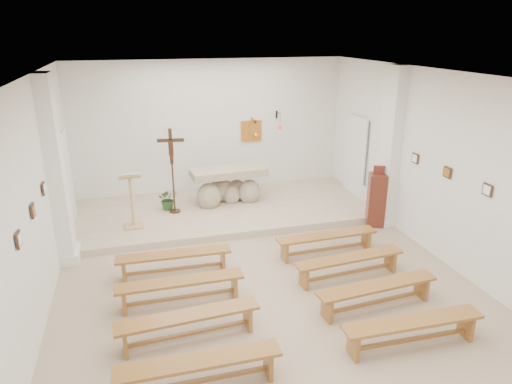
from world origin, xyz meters
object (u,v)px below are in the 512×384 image
object	(u,v)px
crucifix_stand	(172,165)
bench_left_front	(174,258)
bench_left_third	(188,321)
bench_right_second	(349,262)
bench_right_front	(327,239)
donation_pedestal	(376,200)
bench_left_second	(180,286)
bench_right_fourth	(412,327)
lectern	(132,200)
altar	(228,188)
bench_left_fourth	(199,367)
bench_right_third	(377,290)

from	to	relation	value
crucifix_stand	bench_left_front	size ratio (longest dim) A/B	0.97
bench_left_third	bench_right_second	bearing A→B (deg)	14.18
bench_left_front	bench_right_front	distance (m)	2.95
donation_pedestal	bench_left_second	size ratio (longest dim) A/B	0.69
bench_right_front	bench_right_fourth	xyz separation A→B (m)	(-0.00, -2.88, 0.00)
donation_pedestal	bench_right_second	xyz separation A→B (m)	(-1.63, -1.98, -0.29)
lectern	bench_right_fourth	bearing A→B (deg)	-55.12
altar	bench_left_fourth	bearing A→B (deg)	-109.78
lectern	donation_pedestal	size ratio (longest dim) A/B	0.90
lectern	crucifix_stand	xyz separation A→B (m)	(0.94, 0.63, 0.52)
crucifix_stand	lectern	bearing A→B (deg)	-137.95
bench_left_front	crucifix_stand	bearing A→B (deg)	85.65
bench_left_front	donation_pedestal	bearing A→B (deg)	14.46
crucifix_stand	bench_right_front	size ratio (longest dim) A/B	0.97
bench_right_third	bench_right_fourth	bearing A→B (deg)	-94.84
bench_left_fourth	bench_left_third	bearing A→B (deg)	90.38
donation_pedestal	bench_right_third	world-z (taller)	donation_pedestal
donation_pedestal	bench_right_fourth	xyz separation A→B (m)	(-1.63, -3.90, -0.29)
lectern	bench_left_fourth	distance (m)	4.96
bench_right_second	bench_left_fourth	world-z (taller)	same
bench_right_front	bench_left_fourth	xyz separation A→B (m)	(-2.95, -2.88, 0.00)
lectern	bench_right_second	bearing A→B (deg)	-41.04
bench_left_front	bench_right_fourth	distance (m)	4.12
crucifix_stand	bench_left_third	xyz separation A→B (m)	(-0.29, -4.57, -0.97)
bench_left_third	altar	bearing A→B (deg)	67.74
donation_pedestal	bench_right_fourth	distance (m)	4.24
bench_right_second	bench_left_third	xyz separation A→B (m)	(-2.95, -0.96, 0.00)
bench_right_second	bench_right_front	bearing A→B (deg)	85.31
altar	bench_left_second	world-z (taller)	altar
bench_left_second	bench_right_third	distance (m)	3.10
altar	bench_left_second	xyz separation A→B (m)	(-1.63, -3.93, -0.19)
donation_pedestal	bench_left_fourth	bearing A→B (deg)	-118.90
crucifix_stand	bench_left_third	size ratio (longest dim) A/B	0.97
donation_pedestal	bench_left_third	distance (m)	5.45
bench_right_front	bench_left_fourth	world-z (taller)	same
lectern	bench_right_fourth	xyz separation A→B (m)	(3.60, -4.89, -0.45)
bench_left_third	bench_left_fourth	size ratio (longest dim) A/B	1.01
bench_right_front	bench_left_second	world-z (taller)	same
bench_left_front	bench_left_second	world-z (taller)	same
bench_right_second	bench_left_fourth	distance (m)	3.52
donation_pedestal	bench_left_fourth	size ratio (longest dim) A/B	0.69
altar	bench_right_second	xyz separation A→B (m)	(1.32, -3.93, -0.19)
bench_right_fourth	bench_left_third	bearing A→B (deg)	163.40
crucifix_stand	donation_pedestal	size ratio (longest dim) A/B	1.42
lectern	bench_right_front	world-z (taller)	lectern
donation_pedestal	bench_left_front	world-z (taller)	donation_pedestal
bench_right_front	bench_right_third	size ratio (longest dim) A/B	0.99
bench_left_second	bench_right_fourth	bearing A→B (deg)	-32.79
bench_right_second	bench_left_second	bearing A→B (deg)	175.31
bench_right_front	bench_right_second	bearing A→B (deg)	-91.81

